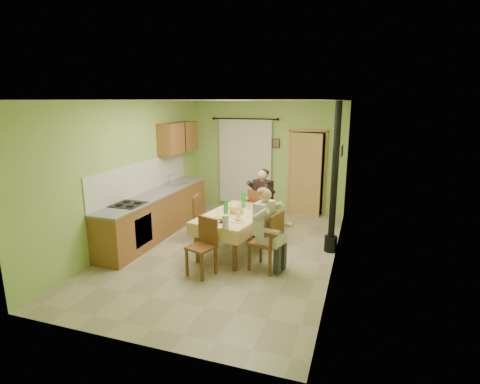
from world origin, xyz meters
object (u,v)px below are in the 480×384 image
(chair_far, at_px, (261,221))
(stove_flue, at_px, (333,199))
(man_far, at_px, (262,195))
(chair_near, at_px, (202,258))
(chair_left, at_px, (205,228))
(chair_right, at_px, (266,253))
(man_right, at_px, (266,220))
(dining_table, at_px, (235,233))

(chair_far, xyz_separation_m, stove_flue, (1.50, -0.47, 0.73))
(man_far, bearing_deg, chair_near, -74.15)
(chair_far, bearing_deg, man_far, 90.00)
(man_far, bearing_deg, chair_left, -115.46)
(chair_near, xyz_separation_m, chair_right, (0.95, 0.53, 0.00))
(man_right, distance_m, stove_flue, 1.52)
(chair_near, xyz_separation_m, man_far, (0.42, 2.16, 0.59))
(chair_left, bearing_deg, chair_far, 118.99)
(chair_far, xyz_separation_m, man_far, (0.01, 0.01, 0.59))
(chair_far, xyz_separation_m, chair_left, (-0.98, -0.75, -0.00))
(dining_table, height_order, chair_far, chair_far)
(chair_left, distance_m, man_far, 1.38)
(chair_left, bearing_deg, chair_near, 13.48)
(chair_far, relative_size, chair_near, 1.04)
(chair_left, bearing_deg, man_far, 119.27)
(chair_far, bearing_deg, chair_right, -44.90)
(man_right, bearing_deg, dining_table, 68.79)
(chair_left, distance_m, stove_flue, 2.60)
(chair_right, xyz_separation_m, man_right, (-0.02, 0.00, 0.59))
(chair_right, bearing_deg, stove_flue, -25.14)
(chair_right, height_order, man_far, man_far)
(chair_far, xyz_separation_m, man_right, (0.52, -1.62, 0.59))
(chair_right, distance_m, chair_left, 1.75)
(dining_table, bearing_deg, stove_flue, 28.98)
(dining_table, distance_m, chair_far, 1.12)
(chair_far, xyz_separation_m, chair_right, (0.54, -1.62, 0.00))
(chair_right, distance_m, man_far, 1.82)
(chair_near, distance_m, man_right, 1.23)
(man_right, bearing_deg, man_far, 32.30)
(dining_table, xyz_separation_m, chair_far, (0.20, 1.09, -0.09))
(chair_near, relative_size, man_far, 0.68)
(chair_near, xyz_separation_m, stove_flue, (1.91, 1.68, 0.74))
(man_right, bearing_deg, chair_left, 74.63)
(dining_table, bearing_deg, chair_near, -92.27)
(man_right, bearing_deg, chair_right, -90.00)
(chair_right, height_order, stove_flue, stove_flue)
(dining_table, relative_size, chair_right, 1.79)
(chair_near, xyz_separation_m, chair_left, (-0.57, 1.40, 0.00))
(dining_table, xyz_separation_m, chair_right, (0.74, -0.53, -0.09))
(chair_near, relative_size, stove_flue, 0.34)
(dining_table, height_order, stove_flue, stove_flue)
(chair_near, height_order, stove_flue, stove_flue)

